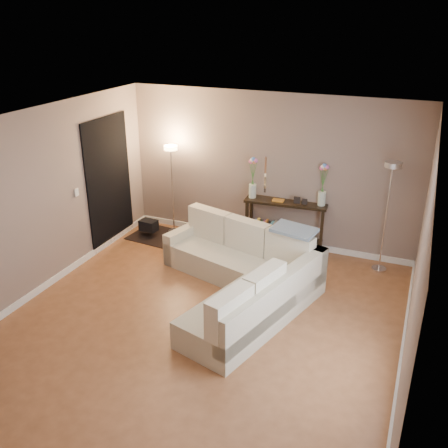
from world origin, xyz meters
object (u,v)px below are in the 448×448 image
at_px(console_table, 280,221).
at_px(floor_lamp_unlit, 389,196).
at_px(sectional_sofa, 244,275).
at_px(floor_lamp_lit, 172,172).

bearing_deg(console_table, floor_lamp_unlit, -6.89).
height_order(sectional_sofa, floor_lamp_unlit, floor_lamp_unlit).
bearing_deg(sectional_sofa, floor_lamp_unlit, 41.44).
relative_size(sectional_sofa, console_table, 2.09).
xyz_separation_m(sectional_sofa, floor_lamp_unlit, (1.72, 1.52, 0.92)).
height_order(sectional_sofa, floor_lamp_lit, floor_lamp_lit).
bearing_deg(floor_lamp_lit, console_table, 4.34).
bearing_deg(console_table, sectional_sofa, -90.51).
xyz_separation_m(sectional_sofa, floor_lamp_lit, (-1.96, 1.57, 0.83)).
bearing_deg(sectional_sofa, console_table, 89.49).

